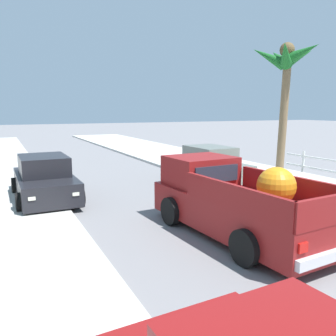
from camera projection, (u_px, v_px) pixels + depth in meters
sidewalk_right at (269, 180)px, 15.19m from camera, size 5.30×60.00×0.12m
curb_left at (18, 209)px, 10.86m from camera, size 0.16×60.00×0.10m
curb_right at (246, 183)px, 14.65m from camera, size 0.16×60.00×0.10m
pickup_truck at (233, 202)px, 8.75m from camera, size 2.46×5.33×1.86m
car_left_near at (209, 165)px, 15.18m from camera, size 2.13×4.31×1.54m
car_right_near at (45, 180)px, 12.03m from camera, size 2.04×4.27×1.54m
palm_tree_right_mid at (286, 68)px, 16.16m from camera, size 3.11×3.00×6.15m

